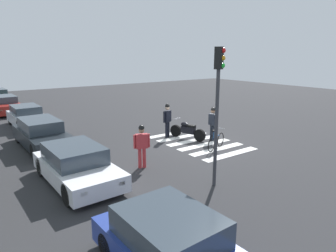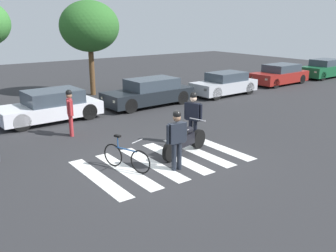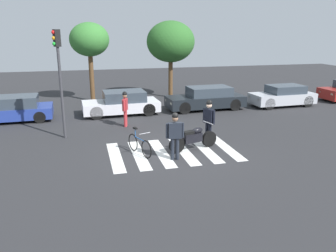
{
  "view_description": "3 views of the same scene",
  "coord_description": "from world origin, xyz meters",
  "px_view_note": "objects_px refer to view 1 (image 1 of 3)",
  "views": [
    {
      "loc": [
        -11.14,
        9.87,
        4.45
      ],
      "look_at": [
        0.84,
        1.35,
        0.9
      ],
      "focal_mm": 31.98,
      "sensor_mm": 36.0,
      "label": 1
    },
    {
      "loc": [
        -6.3,
        -8.85,
        4.24
      ],
      "look_at": [
        0.84,
        0.94,
        0.76
      ],
      "focal_mm": 39.82,
      "sensor_mm": 36.0,
      "label": 2
    },
    {
      "loc": [
        -3.28,
        -12.25,
        4.65
      ],
      "look_at": [
        0.01,
        0.77,
        0.85
      ],
      "focal_mm": 36.39,
      "sensor_mm": 36.0,
      "label": 3
    }
  ],
  "objects_px": {
    "car_white_van": "(76,165)",
    "car_silver_sedan": "(27,117)",
    "traffic_light_pole": "(218,96)",
    "car_black_suv": "(42,134)",
    "leaning_bicycle": "(216,141)",
    "officer_on_foot": "(167,118)",
    "pedestrian_bystander": "(142,143)",
    "officer_by_motorcycle": "(213,121)",
    "police_motorcycle": "(187,131)",
    "car_blue_hatchback": "(173,247)",
    "car_maroon_wagon": "(4,105)"
  },
  "relations": [
    {
      "from": "police_motorcycle",
      "to": "officer_on_foot",
      "type": "distance_m",
      "value": 1.29
    },
    {
      "from": "leaning_bicycle",
      "to": "officer_on_foot",
      "type": "bearing_deg",
      "value": 12.39
    },
    {
      "from": "police_motorcycle",
      "to": "car_black_suv",
      "type": "bearing_deg",
      "value": 65.66
    },
    {
      "from": "leaning_bicycle",
      "to": "traffic_light_pole",
      "type": "height_order",
      "value": "traffic_light_pole"
    },
    {
      "from": "traffic_light_pole",
      "to": "leaning_bicycle",
      "type": "bearing_deg",
      "value": -44.96
    },
    {
      "from": "police_motorcycle",
      "to": "leaning_bicycle",
      "type": "xyz_separation_m",
      "value": [
        -2.18,
        0.01,
        -0.08
      ]
    },
    {
      "from": "car_black_suv",
      "to": "traffic_light_pole",
      "type": "xyz_separation_m",
      "value": [
        -8.1,
        -3.79,
        2.45
      ]
    },
    {
      "from": "car_silver_sedan",
      "to": "car_blue_hatchback",
      "type": "bearing_deg",
      "value": 179.17
    },
    {
      "from": "officer_on_foot",
      "to": "leaning_bicycle",
      "type": "bearing_deg",
      "value": -167.61
    },
    {
      "from": "car_white_van",
      "to": "car_black_suv",
      "type": "relative_size",
      "value": 0.91
    },
    {
      "from": "car_black_suv",
      "to": "police_motorcycle",
      "type": "bearing_deg",
      "value": -114.34
    },
    {
      "from": "car_white_van",
      "to": "car_silver_sedan",
      "type": "bearing_deg",
      "value": -1.69
    },
    {
      "from": "car_black_suv",
      "to": "traffic_light_pole",
      "type": "relative_size",
      "value": 1.01
    },
    {
      "from": "officer_by_motorcycle",
      "to": "pedestrian_bystander",
      "type": "xyz_separation_m",
      "value": [
        -1.19,
        4.97,
        -0.02
      ]
    },
    {
      "from": "officer_by_motorcycle",
      "to": "car_silver_sedan",
      "type": "relative_size",
      "value": 0.44
    },
    {
      "from": "police_motorcycle",
      "to": "leaning_bicycle",
      "type": "height_order",
      "value": "police_motorcycle"
    },
    {
      "from": "police_motorcycle",
      "to": "pedestrian_bystander",
      "type": "relative_size",
      "value": 1.23
    },
    {
      "from": "officer_by_motorcycle",
      "to": "traffic_light_pole",
      "type": "bearing_deg",
      "value": 137.28
    },
    {
      "from": "leaning_bicycle",
      "to": "pedestrian_bystander",
      "type": "xyz_separation_m",
      "value": [
        -0.01,
        4.1,
        0.63
      ]
    },
    {
      "from": "car_white_van",
      "to": "car_maroon_wagon",
      "type": "bearing_deg",
      "value": 0.77
    },
    {
      "from": "police_motorcycle",
      "to": "car_black_suv",
      "type": "xyz_separation_m",
      "value": [
        3.03,
        6.69,
        0.2
      ]
    },
    {
      "from": "officer_on_foot",
      "to": "pedestrian_bystander",
      "type": "distance_m",
      "value": 4.61
    },
    {
      "from": "police_motorcycle",
      "to": "car_black_suv",
      "type": "height_order",
      "value": "car_black_suv"
    },
    {
      "from": "traffic_light_pole",
      "to": "officer_on_foot",
      "type": "bearing_deg",
      "value": -20.32
    },
    {
      "from": "car_white_van",
      "to": "traffic_light_pole",
      "type": "relative_size",
      "value": 0.92
    },
    {
      "from": "police_motorcycle",
      "to": "pedestrian_bystander",
      "type": "height_order",
      "value": "pedestrian_bystander"
    },
    {
      "from": "leaning_bicycle",
      "to": "pedestrian_bystander",
      "type": "distance_m",
      "value": 4.15
    },
    {
      "from": "officer_on_foot",
      "to": "police_motorcycle",
      "type": "bearing_deg",
      "value": -142.55
    },
    {
      "from": "officer_by_motorcycle",
      "to": "car_black_suv",
      "type": "height_order",
      "value": "officer_by_motorcycle"
    },
    {
      "from": "officer_by_motorcycle",
      "to": "car_silver_sedan",
      "type": "bearing_deg",
      "value": 38.79
    },
    {
      "from": "car_silver_sedan",
      "to": "car_maroon_wagon",
      "type": "distance_m",
      "value": 5.68
    },
    {
      "from": "officer_by_motorcycle",
      "to": "car_maroon_wagon",
      "type": "relative_size",
      "value": 0.41
    },
    {
      "from": "pedestrian_bystander",
      "to": "car_silver_sedan",
      "type": "distance_m",
      "value": 10.5
    },
    {
      "from": "officer_by_motorcycle",
      "to": "car_silver_sedan",
      "type": "height_order",
      "value": "officer_by_motorcycle"
    },
    {
      "from": "officer_by_motorcycle",
      "to": "car_silver_sedan",
      "type": "xyz_separation_m",
      "value": [
        9.05,
        7.27,
        -0.4
      ]
    },
    {
      "from": "traffic_light_pole",
      "to": "car_black_suv",
      "type": "bearing_deg",
      "value": 25.11
    },
    {
      "from": "officer_on_foot",
      "to": "pedestrian_bystander",
      "type": "bearing_deg",
      "value": 132.02
    },
    {
      "from": "officer_on_foot",
      "to": "car_blue_hatchback",
      "type": "relative_size",
      "value": 0.47
    },
    {
      "from": "police_motorcycle",
      "to": "car_silver_sedan",
      "type": "bearing_deg",
      "value": 38.54
    },
    {
      "from": "police_motorcycle",
      "to": "traffic_light_pole",
      "type": "bearing_deg",
      "value": 150.26
    },
    {
      "from": "car_black_suv",
      "to": "car_silver_sedan",
      "type": "xyz_separation_m",
      "value": [
        5.02,
        -0.28,
        -0.02
      ]
    },
    {
      "from": "officer_by_motorcycle",
      "to": "car_black_suv",
      "type": "bearing_deg",
      "value": 61.93
    },
    {
      "from": "traffic_light_pole",
      "to": "officer_by_motorcycle",
      "type": "bearing_deg",
      "value": -42.72
    },
    {
      "from": "officer_on_foot",
      "to": "car_white_van",
      "type": "bearing_deg",
      "value": 116.12
    },
    {
      "from": "car_white_van",
      "to": "car_silver_sedan",
      "type": "height_order",
      "value": "car_white_van"
    },
    {
      "from": "car_black_suv",
      "to": "car_maroon_wagon",
      "type": "xyz_separation_m",
      "value": [
        10.68,
        0.23,
        -0.02
      ]
    },
    {
      "from": "officer_on_foot",
      "to": "car_blue_hatchback",
      "type": "bearing_deg",
      "value": 145.34
    },
    {
      "from": "car_black_suv",
      "to": "leaning_bicycle",
      "type": "bearing_deg",
      "value": -127.94
    },
    {
      "from": "officer_on_foot",
      "to": "car_blue_hatchback",
      "type": "xyz_separation_m",
      "value": [
        -8.61,
        5.95,
        -0.47
      ]
    },
    {
      "from": "police_motorcycle",
      "to": "car_blue_hatchback",
      "type": "distance_m",
      "value": 10.18
    }
  ]
}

